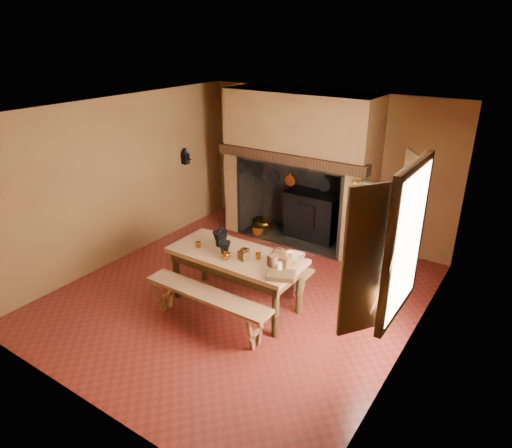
% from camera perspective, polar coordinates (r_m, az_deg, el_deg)
% --- Properties ---
extents(floor, '(5.50, 5.50, 0.00)m').
position_cam_1_polar(floor, '(7.16, -1.88, -8.72)').
color(floor, maroon).
rests_on(floor, ground).
extents(ceiling, '(5.50, 5.50, 0.00)m').
position_cam_1_polar(ceiling, '(6.15, -2.22, 13.97)').
color(ceiling, silver).
rests_on(ceiling, back_wall).
extents(back_wall, '(5.00, 0.02, 2.80)m').
position_cam_1_polar(back_wall, '(8.79, 8.54, 7.22)').
color(back_wall, olive).
rests_on(back_wall, floor).
extents(wall_left, '(0.02, 5.50, 2.80)m').
position_cam_1_polar(wall_left, '(8.17, -16.51, 5.26)').
color(wall_left, olive).
rests_on(wall_left, floor).
extents(wall_right, '(0.02, 5.50, 2.80)m').
position_cam_1_polar(wall_right, '(5.57, 19.40, -3.58)').
color(wall_right, olive).
rests_on(wall_right, floor).
extents(wall_front, '(5.00, 0.02, 2.80)m').
position_cam_1_polar(wall_front, '(4.81, -21.70, -8.41)').
color(wall_front, olive).
rests_on(wall_front, floor).
extents(chimney_breast, '(2.95, 0.96, 2.80)m').
position_cam_1_polar(chimney_breast, '(8.43, 5.53, 9.58)').
color(chimney_breast, olive).
rests_on(chimney_breast, floor).
extents(iron_range, '(1.12, 0.55, 1.60)m').
position_cam_1_polar(iron_range, '(8.84, 7.10, 1.12)').
color(iron_range, black).
rests_on(iron_range, floor).
extents(hearth_pans, '(0.51, 0.62, 0.20)m').
position_cam_1_polar(hearth_pans, '(9.27, 0.79, -0.24)').
color(hearth_pans, '#B57E29').
rests_on(hearth_pans, floor).
extents(hanging_pans, '(1.92, 0.29, 0.27)m').
position_cam_1_polar(hanging_pans, '(8.15, 3.47, 5.86)').
color(hanging_pans, black).
rests_on(hanging_pans, chimney_breast).
extents(onion_string, '(0.12, 0.10, 0.46)m').
position_cam_1_polar(onion_string, '(7.59, 12.15, 3.81)').
color(onion_string, '#A5641E').
rests_on(onion_string, chimney_breast).
extents(herb_bunch, '(0.20, 0.20, 0.35)m').
position_cam_1_polar(herb_bunch, '(7.52, 13.44, 3.90)').
color(herb_bunch, '#50592A').
rests_on(herb_bunch, chimney_breast).
extents(window, '(0.39, 1.75, 1.76)m').
position_cam_1_polar(window, '(5.13, 17.02, -1.91)').
color(window, white).
rests_on(window, wall_right).
extents(wall_coffee_mill, '(0.23, 0.16, 0.31)m').
position_cam_1_polar(wall_coffee_mill, '(9.10, -8.84, 8.51)').
color(wall_coffee_mill, black).
rests_on(wall_coffee_mill, wall_left).
extents(work_table, '(1.96, 0.87, 0.85)m').
position_cam_1_polar(work_table, '(6.55, -2.54, -4.76)').
color(work_table, '#A1774A').
rests_on(work_table, floor).
extents(bench_front, '(1.93, 0.34, 0.54)m').
position_cam_1_polar(bench_front, '(6.26, -6.12, -9.61)').
color(bench_front, '#A1774A').
rests_on(bench_front, floor).
extents(bench_back, '(1.74, 0.31, 0.49)m').
position_cam_1_polar(bench_back, '(7.18, 0.54, -5.21)').
color(bench_back, '#A1774A').
rests_on(bench_back, floor).
extents(mortar_large, '(0.22, 0.22, 0.37)m').
position_cam_1_polar(mortar_large, '(6.69, -4.52, -1.74)').
color(mortar_large, black).
rests_on(mortar_large, work_table).
extents(mortar_small, '(0.18, 0.18, 0.31)m').
position_cam_1_polar(mortar_small, '(6.46, -3.95, -2.88)').
color(mortar_small, black).
rests_on(mortar_small, work_table).
extents(coffee_grinder, '(0.19, 0.16, 0.20)m').
position_cam_1_polar(coffee_grinder, '(6.30, -1.51, -3.82)').
color(coffee_grinder, '#3B2512').
rests_on(coffee_grinder, work_table).
extents(brass_mug_a, '(0.08, 0.08, 0.08)m').
position_cam_1_polar(brass_mug_a, '(6.70, -7.22, -2.58)').
color(brass_mug_a, '#B57E29').
rests_on(brass_mug_a, work_table).
extents(brass_mug_b, '(0.09, 0.09, 0.09)m').
position_cam_1_polar(brass_mug_b, '(6.33, 0.28, -4.00)').
color(brass_mug_b, '#B57E29').
rests_on(brass_mug_b, work_table).
extents(mixing_bowl, '(0.32, 0.32, 0.07)m').
position_cam_1_polar(mixing_bowl, '(6.33, 4.75, -4.15)').
color(mixing_bowl, beige).
rests_on(mixing_bowl, work_table).
extents(stoneware_crock, '(0.16, 0.16, 0.17)m').
position_cam_1_polar(stoneware_crock, '(6.11, 2.21, -4.65)').
color(stoneware_crock, brown).
rests_on(stoneware_crock, work_table).
extents(glass_jar, '(0.09, 0.09, 0.15)m').
position_cam_1_polar(glass_jar, '(5.96, 2.85, -5.52)').
color(glass_jar, beige).
rests_on(glass_jar, work_table).
extents(wicker_basket, '(0.30, 0.23, 0.27)m').
position_cam_1_polar(wicker_basket, '(6.15, 2.99, -4.42)').
color(wicker_basket, '#503418').
rests_on(wicker_basket, work_table).
extents(wooden_tray, '(0.43, 0.38, 0.06)m').
position_cam_1_polar(wooden_tray, '(5.89, 3.13, -6.42)').
color(wooden_tray, '#3B2512').
rests_on(wooden_tray, work_table).
extents(brass_cup, '(0.16, 0.16, 0.10)m').
position_cam_1_polar(brass_cup, '(6.32, -3.79, -4.04)').
color(brass_cup, '#B57E29').
rests_on(brass_cup, work_table).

